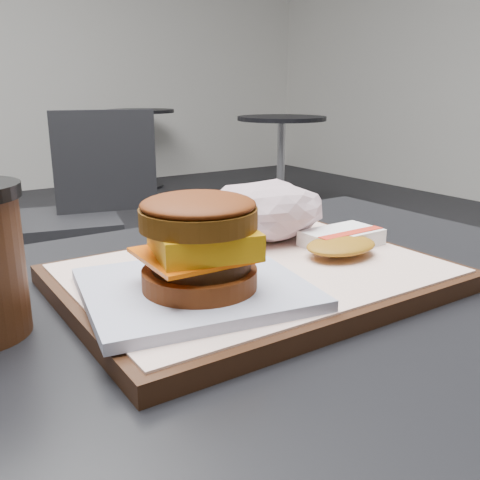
% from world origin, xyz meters
% --- Properties ---
extents(customer_table, '(0.80, 0.60, 0.77)m').
position_xyz_m(customer_table, '(0.00, 0.00, 0.58)').
color(customer_table, '#A5A5AA').
rests_on(customer_table, ground).
extents(serving_tray, '(0.38, 0.28, 0.02)m').
position_xyz_m(serving_tray, '(-0.01, 0.01, 0.78)').
color(serving_tray, black).
rests_on(serving_tray, customer_table).
extents(breakfast_sandwich, '(0.22, 0.20, 0.09)m').
position_xyz_m(breakfast_sandwich, '(-0.10, -0.02, 0.83)').
color(breakfast_sandwich, silver).
rests_on(breakfast_sandwich, serving_tray).
extents(hash_brown, '(0.12, 0.09, 0.02)m').
position_xyz_m(hash_brown, '(0.11, 0.01, 0.80)').
color(hash_brown, white).
rests_on(hash_brown, serving_tray).
extents(crumpled_wrapper, '(0.15, 0.12, 0.07)m').
position_xyz_m(crumpled_wrapper, '(0.07, 0.10, 0.82)').
color(crumpled_wrapper, silver).
rests_on(crumpled_wrapper, serving_tray).
extents(neighbor_chair, '(0.64, 0.50, 0.88)m').
position_xyz_m(neighbor_chair, '(0.30, 1.65, 0.51)').
color(neighbor_chair, '#9F9FA4').
rests_on(neighbor_chair, ground).
extents(bg_table_near, '(0.66, 0.66, 0.75)m').
position_xyz_m(bg_table_near, '(2.20, 2.80, 0.56)').
color(bg_table_near, black).
rests_on(bg_table_near, ground).
extents(bg_table_far, '(0.66, 0.66, 0.75)m').
position_xyz_m(bg_table_far, '(1.80, 4.50, 0.56)').
color(bg_table_far, black).
rests_on(bg_table_far, ground).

